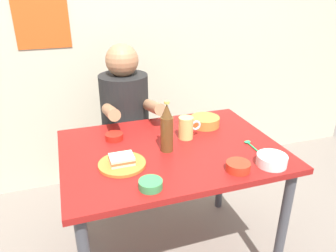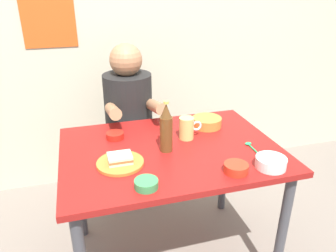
{
  "view_description": "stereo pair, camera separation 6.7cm",
  "coord_description": "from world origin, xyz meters",
  "px_view_note": "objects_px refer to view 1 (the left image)",
  "views": [
    {
      "loc": [
        -0.48,
        -1.38,
        1.51
      ],
      "look_at": [
        0.0,
        0.05,
        0.84
      ],
      "focal_mm": 34.35,
      "sensor_mm": 36.0,
      "label": 1
    },
    {
      "loc": [
        -0.41,
        -1.4,
        1.51
      ],
      "look_at": [
        0.0,
        0.05,
        0.84
      ],
      "focal_mm": 34.35,
      "sensor_mm": 36.0,
      "label": 2
    }
  ],
  "objects_px": {
    "dining_table": "(171,163)",
    "stool": "(128,159)",
    "beer_mug": "(186,128)",
    "beer_bottle": "(167,129)",
    "sandwich": "(122,159)",
    "person_seated": "(125,105)",
    "plate_orange": "(122,164)",
    "sambal_bowl_red": "(114,136)"
  },
  "relations": [
    {
      "from": "dining_table",
      "to": "stool",
      "type": "height_order",
      "value": "dining_table"
    },
    {
      "from": "beer_mug",
      "to": "beer_bottle",
      "type": "relative_size",
      "value": 0.48
    },
    {
      "from": "sandwich",
      "to": "beer_mug",
      "type": "bearing_deg",
      "value": 24.33
    },
    {
      "from": "person_seated",
      "to": "dining_table",
      "type": "bearing_deg",
      "value": -79.73
    },
    {
      "from": "dining_table",
      "to": "sandwich",
      "type": "relative_size",
      "value": 10.0
    },
    {
      "from": "beer_mug",
      "to": "beer_bottle",
      "type": "distance_m",
      "value": 0.19
    },
    {
      "from": "plate_orange",
      "to": "sandwich",
      "type": "xyz_separation_m",
      "value": [
        0.0,
        -0.0,
        0.02
      ]
    },
    {
      "from": "person_seated",
      "to": "sambal_bowl_red",
      "type": "height_order",
      "value": "person_seated"
    },
    {
      "from": "dining_table",
      "to": "stool",
      "type": "xyz_separation_m",
      "value": [
        -0.11,
        0.63,
        -0.3
      ]
    },
    {
      "from": "beer_bottle",
      "to": "sambal_bowl_red",
      "type": "height_order",
      "value": "beer_bottle"
    },
    {
      "from": "person_seated",
      "to": "sandwich",
      "type": "bearing_deg",
      "value": -102.66
    },
    {
      "from": "beer_mug",
      "to": "person_seated",
      "type": "bearing_deg",
      "value": 112.91
    },
    {
      "from": "sandwich",
      "to": "sambal_bowl_red",
      "type": "xyz_separation_m",
      "value": [
        0.01,
        0.28,
        -0.01
      ]
    },
    {
      "from": "plate_orange",
      "to": "beer_bottle",
      "type": "distance_m",
      "value": 0.28
    },
    {
      "from": "person_seated",
      "to": "beer_mug",
      "type": "bearing_deg",
      "value": -67.09
    },
    {
      "from": "dining_table",
      "to": "stool",
      "type": "bearing_deg",
      "value": 100.09
    },
    {
      "from": "beer_bottle",
      "to": "sambal_bowl_red",
      "type": "relative_size",
      "value": 2.73
    },
    {
      "from": "stool",
      "to": "beer_bottle",
      "type": "xyz_separation_m",
      "value": [
        0.08,
        -0.65,
        0.51
      ]
    },
    {
      "from": "person_seated",
      "to": "beer_bottle",
      "type": "bearing_deg",
      "value": -82.64
    },
    {
      "from": "sandwich",
      "to": "person_seated",
      "type": "bearing_deg",
      "value": 77.34
    },
    {
      "from": "plate_orange",
      "to": "beer_mug",
      "type": "distance_m",
      "value": 0.43
    },
    {
      "from": "sambal_bowl_red",
      "to": "person_seated",
      "type": "bearing_deg",
      "value": 71.22
    },
    {
      "from": "stool",
      "to": "person_seated",
      "type": "relative_size",
      "value": 0.63
    },
    {
      "from": "dining_table",
      "to": "beer_bottle",
      "type": "height_order",
      "value": "beer_bottle"
    },
    {
      "from": "plate_orange",
      "to": "sambal_bowl_red",
      "type": "bearing_deg",
      "value": 87.36
    },
    {
      "from": "stool",
      "to": "beer_bottle",
      "type": "height_order",
      "value": "beer_bottle"
    },
    {
      "from": "dining_table",
      "to": "plate_orange",
      "type": "xyz_separation_m",
      "value": [
        -0.27,
        -0.09,
        0.1
      ]
    },
    {
      "from": "plate_orange",
      "to": "beer_bottle",
      "type": "height_order",
      "value": "beer_bottle"
    },
    {
      "from": "beer_mug",
      "to": "dining_table",
      "type": "bearing_deg",
      "value": -144.6
    },
    {
      "from": "beer_mug",
      "to": "sambal_bowl_red",
      "type": "distance_m",
      "value": 0.39
    },
    {
      "from": "dining_table",
      "to": "beer_bottle",
      "type": "distance_m",
      "value": 0.21
    },
    {
      "from": "dining_table",
      "to": "beer_bottle",
      "type": "bearing_deg",
      "value": -145.91
    },
    {
      "from": "stool",
      "to": "plate_orange",
      "type": "distance_m",
      "value": 0.84
    },
    {
      "from": "sandwich",
      "to": "beer_mug",
      "type": "height_order",
      "value": "beer_mug"
    },
    {
      "from": "stool",
      "to": "beer_mug",
      "type": "bearing_deg",
      "value": -67.51
    },
    {
      "from": "stool",
      "to": "beer_bottle",
      "type": "bearing_deg",
      "value": -82.76
    },
    {
      "from": "person_seated",
      "to": "plate_orange",
      "type": "bearing_deg",
      "value": -102.66
    },
    {
      "from": "dining_table",
      "to": "sambal_bowl_red",
      "type": "relative_size",
      "value": 11.46
    },
    {
      "from": "person_seated",
      "to": "beer_mug",
      "type": "relative_size",
      "value": 5.71
    },
    {
      "from": "dining_table",
      "to": "stool",
      "type": "relative_size",
      "value": 2.44
    },
    {
      "from": "stool",
      "to": "plate_orange",
      "type": "relative_size",
      "value": 2.05
    },
    {
      "from": "person_seated",
      "to": "beer_bottle",
      "type": "height_order",
      "value": "person_seated"
    }
  ]
}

